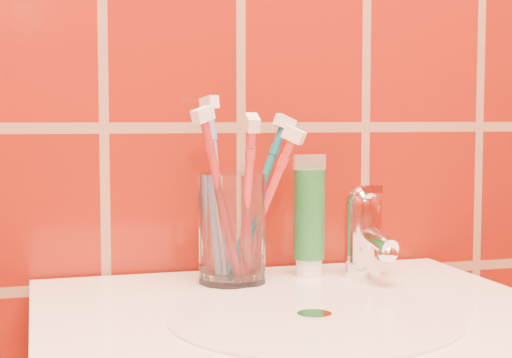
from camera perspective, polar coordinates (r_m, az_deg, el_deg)
name	(u,v)px	position (r m, az deg, el deg)	size (l,w,h in m)	color
glass_tumbler	(232,228)	(0.97, -1.74, -3.60)	(0.08, 0.08, 0.14)	white
toothpaste_tube	(309,220)	(1.01, 3.90, -2.96)	(0.04, 0.04, 0.16)	white
faucet	(365,228)	(1.02, 7.92, -3.56)	(0.05, 0.11, 0.12)	white
toothbrush_0	(257,199)	(1.00, 0.06, -1.43)	(0.10, 0.04, 0.21)	#0C5968
toothbrush_1	(247,204)	(0.94, -0.69, -1.80)	(0.03, 0.09, 0.21)	red
toothbrush_2	(264,207)	(0.96, 0.62, -2.06)	(0.08, 0.07, 0.20)	red
toothbrush_3	(217,191)	(0.98, -2.86, -0.84)	(0.04, 0.06, 0.24)	#6E8BC3
toothbrush_4	(221,199)	(0.94, -2.53, -1.50)	(0.07, 0.05, 0.22)	#A72325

